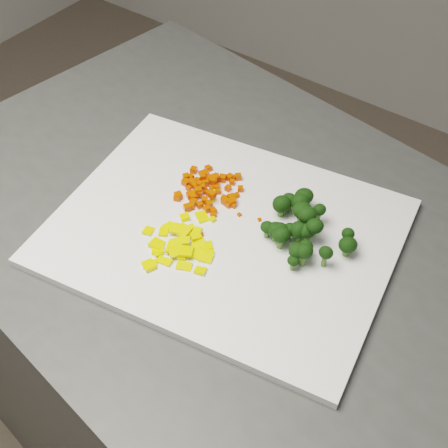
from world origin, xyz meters
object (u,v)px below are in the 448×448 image
Objects in this scene: counter_block at (220,367)px; pepper_pile at (183,241)px; cutting_board at (224,232)px; broccoli_pile at (308,223)px; carrot_pile at (210,185)px.

pepper_pile is at bearing -88.96° from counter_block.
counter_block is 2.02× the size of cutting_board.
carrot_pile is at bearing -178.11° from broccoli_pile.
broccoli_pile reaches higher than pepper_pile.
pepper_pile is at bearing -115.75° from cutting_board.
pepper_pile is (0.00, -0.09, 0.47)m from counter_block.
carrot_pile is at bearing 145.07° from counter_block.
carrot_pile is (-0.06, 0.05, 0.02)m from cutting_board.
carrot_pile reaches higher than pepper_pile.
cutting_board is 3.75× the size of broccoli_pile.
broccoli_pile is at bearing 1.89° from carrot_pile.
broccoli_pile reaches higher than counter_block.
carrot_pile is 0.12m from pepper_pile.
carrot_pile reaches higher than counter_block.
broccoli_pile is (0.17, 0.01, 0.02)m from carrot_pile.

